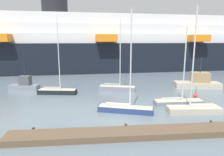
# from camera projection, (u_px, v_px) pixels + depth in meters

# --- Properties ---
(ground_plane) EXTENTS (600.00, 600.00, 0.00)m
(ground_plane) POSITION_uv_depth(u_px,v_px,m) (121.00, 116.00, 21.70)
(ground_plane) COLOR slate
(dock_pier) EXTENTS (20.60, 2.26, 0.66)m
(dock_pier) POSITION_uv_depth(u_px,v_px,m) (128.00, 133.00, 17.06)
(dock_pier) COLOR brown
(dock_pier) RESTS_ON ground_plane
(sailboat_0) EXTENTS (6.30, 1.60, 9.86)m
(sailboat_0) POSITION_uv_depth(u_px,v_px,m) (178.00, 101.00, 25.63)
(sailboat_0) COLOR gray
(sailboat_0) RESTS_ON ground_plane
(sailboat_1) EXTENTS (6.55, 3.25, 11.58)m
(sailboat_1) POSITION_uv_depth(u_px,v_px,m) (126.00, 107.00, 22.84)
(sailboat_1) COLOR navy
(sailboat_1) RESTS_ON ground_plane
(sailboat_2) EXTENTS (6.09, 2.33, 11.48)m
(sailboat_2) POSITION_uv_depth(u_px,v_px,m) (57.00, 90.00, 30.73)
(sailboat_2) COLOR black
(sailboat_2) RESTS_ON ground_plane
(sailboat_3) EXTENTS (6.12, 2.99, 11.44)m
(sailboat_3) POSITION_uv_depth(u_px,v_px,m) (117.00, 87.00, 32.62)
(sailboat_3) COLOR gray
(sailboat_3) RESTS_ON ground_plane
(sailboat_4) EXTENTS (6.16, 2.02, 11.81)m
(sailboat_4) POSITION_uv_depth(u_px,v_px,m) (194.00, 108.00, 22.61)
(sailboat_4) COLOR #BCB29E
(sailboat_4) RESTS_ON ground_plane
(fishing_boat_0) EXTENTS (7.99, 3.94, 5.41)m
(fishing_boat_0) POSITION_uv_depth(u_px,v_px,m) (198.00, 82.00, 34.71)
(fishing_boat_0) COLOR #BCB29E
(fishing_boat_0) RESTS_ON ground_plane
(fishing_boat_1) EXTENTS (5.22, 2.49, 4.12)m
(fishing_boat_1) POSITION_uv_depth(u_px,v_px,m) (25.00, 85.00, 33.37)
(fishing_boat_1) COLOR gray
(fishing_boat_1) RESTS_ON ground_plane
(channel_buoy_0) EXTENTS (0.65, 0.65, 1.71)m
(channel_buoy_0) POSITION_uv_depth(u_px,v_px,m) (196.00, 96.00, 28.46)
(channel_buoy_0) COLOR red
(channel_buoy_0) RESTS_ON ground_plane
(cruise_ship) EXTENTS (138.68, 28.91, 21.89)m
(cruise_ship) POSITION_uv_depth(u_px,v_px,m) (141.00, 45.00, 59.39)
(cruise_ship) COLOR black
(cruise_ship) RESTS_ON ground_plane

